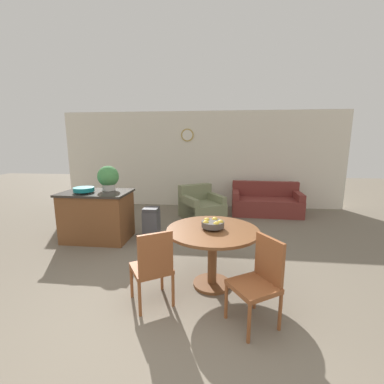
{
  "coord_description": "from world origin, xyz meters",
  "views": [
    {
      "loc": [
        0.58,
        -2.07,
        1.86
      ],
      "look_at": [
        0.09,
        2.41,
        0.98
      ],
      "focal_mm": 24.0,
      "sensor_mm": 36.0,
      "label": 1
    }
  ],
  "objects_px": {
    "kitchen_island": "(98,216)",
    "teal_bowl": "(84,190)",
    "trash_bin": "(151,223)",
    "dining_table": "(213,242)",
    "fruit_bowl": "(213,224)",
    "couch": "(266,203)",
    "dining_chair_near_right": "(259,278)",
    "dining_chair_near_left": "(153,265)",
    "armchair": "(201,207)",
    "potted_plant": "(108,177)"
  },
  "relations": [
    {
      "from": "fruit_bowl",
      "to": "trash_bin",
      "type": "height_order",
      "value": "fruit_bowl"
    },
    {
      "from": "dining_chair_near_right",
      "to": "kitchen_island",
      "type": "relative_size",
      "value": 0.73
    },
    {
      "from": "dining_chair_near_left",
      "to": "dining_chair_near_right",
      "type": "distance_m",
      "value": 1.16
    },
    {
      "from": "kitchen_island",
      "to": "potted_plant",
      "type": "height_order",
      "value": "potted_plant"
    },
    {
      "from": "kitchen_island",
      "to": "teal_bowl",
      "type": "relative_size",
      "value": 3.39
    },
    {
      "from": "fruit_bowl",
      "to": "trash_bin",
      "type": "distance_m",
      "value": 2.09
    },
    {
      "from": "potted_plant",
      "to": "couch",
      "type": "xyz_separation_m",
      "value": [
        3.34,
        2.02,
        -0.91
      ]
    },
    {
      "from": "dining_chair_near_right",
      "to": "fruit_bowl",
      "type": "bearing_deg",
      "value": 5.27
    },
    {
      "from": "trash_bin",
      "to": "dining_table",
      "type": "bearing_deg",
      "value": -52.12
    },
    {
      "from": "dining_chair_near_right",
      "to": "armchair",
      "type": "xyz_separation_m",
      "value": [
        -0.87,
        3.69,
        -0.23
      ]
    },
    {
      "from": "couch",
      "to": "armchair",
      "type": "xyz_separation_m",
      "value": [
        -1.66,
        -0.55,
        -0.01
      ]
    },
    {
      "from": "kitchen_island",
      "to": "potted_plant",
      "type": "bearing_deg",
      "value": 43.98
    },
    {
      "from": "dining_chair_near_right",
      "to": "couch",
      "type": "height_order",
      "value": "dining_chair_near_right"
    },
    {
      "from": "teal_bowl",
      "to": "couch",
      "type": "xyz_separation_m",
      "value": [
        3.69,
        2.32,
        -0.72
      ]
    },
    {
      "from": "dining_chair_near_right",
      "to": "dining_chair_near_left",
      "type": "bearing_deg",
      "value": 50.28
    },
    {
      "from": "fruit_bowl",
      "to": "teal_bowl",
      "type": "xyz_separation_m",
      "value": [
        -2.41,
        1.28,
        0.15
      ]
    },
    {
      "from": "dining_table",
      "to": "potted_plant",
      "type": "bearing_deg",
      "value": 142.6
    },
    {
      "from": "kitchen_island",
      "to": "teal_bowl",
      "type": "distance_m",
      "value": 0.56
    },
    {
      "from": "dining_chair_near_left",
      "to": "kitchen_island",
      "type": "relative_size",
      "value": 0.73
    },
    {
      "from": "armchair",
      "to": "potted_plant",
      "type": "bearing_deg",
      "value": -172.12
    },
    {
      "from": "teal_bowl",
      "to": "couch",
      "type": "height_order",
      "value": "teal_bowl"
    },
    {
      "from": "fruit_bowl",
      "to": "dining_table",
      "type": "bearing_deg",
      "value": -137.34
    },
    {
      "from": "dining_table",
      "to": "dining_chair_near_left",
      "type": "height_order",
      "value": "dining_chair_near_left"
    },
    {
      "from": "armchair",
      "to": "kitchen_island",
      "type": "bearing_deg",
      "value": -171.83
    },
    {
      "from": "fruit_bowl",
      "to": "kitchen_island",
      "type": "bearing_deg",
      "value": 148.05
    },
    {
      "from": "dining_table",
      "to": "fruit_bowl",
      "type": "relative_size",
      "value": 4.08
    },
    {
      "from": "dining_chair_near_right",
      "to": "kitchen_island",
      "type": "bearing_deg",
      "value": 21.03
    },
    {
      "from": "armchair",
      "to": "teal_bowl",
      "type": "bearing_deg",
      "value": -172.3
    },
    {
      "from": "dining_table",
      "to": "fruit_bowl",
      "type": "bearing_deg",
      "value": 42.66
    },
    {
      "from": "potted_plant",
      "to": "dining_chair_near_left",
      "type": "bearing_deg",
      "value": -55.84
    },
    {
      "from": "dining_chair_near_right",
      "to": "trash_bin",
      "type": "distance_m",
      "value": 2.85
    },
    {
      "from": "trash_bin",
      "to": "armchair",
      "type": "xyz_separation_m",
      "value": [
        0.87,
        1.45,
        -0.03
      ]
    },
    {
      "from": "teal_bowl",
      "to": "trash_bin",
      "type": "distance_m",
      "value": 1.4
    },
    {
      "from": "kitchen_island",
      "to": "trash_bin",
      "type": "relative_size",
      "value": 2.07
    },
    {
      "from": "teal_bowl",
      "to": "couch",
      "type": "bearing_deg",
      "value": 32.16
    },
    {
      "from": "dining_chair_near_left",
      "to": "fruit_bowl",
      "type": "height_order",
      "value": "dining_chair_near_left"
    },
    {
      "from": "dining_table",
      "to": "couch",
      "type": "bearing_deg",
      "value": 70.41
    },
    {
      "from": "dining_chair_near_left",
      "to": "couch",
      "type": "bearing_deg",
      "value": 32.57
    },
    {
      "from": "dining_chair_near_left",
      "to": "armchair",
      "type": "xyz_separation_m",
      "value": [
        0.28,
        3.54,
        -0.23
      ]
    },
    {
      "from": "fruit_bowl",
      "to": "armchair",
      "type": "bearing_deg",
      "value": 97.03
    },
    {
      "from": "potted_plant",
      "to": "trash_bin",
      "type": "xyz_separation_m",
      "value": [
        0.82,
        0.02,
        -0.89
      ]
    },
    {
      "from": "kitchen_island",
      "to": "couch",
      "type": "height_order",
      "value": "kitchen_island"
    },
    {
      "from": "kitchen_island",
      "to": "dining_table",
      "type": "bearing_deg",
      "value": -31.95
    },
    {
      "from": "dining_table",
      "to": "couch",
      "type": "height_order",
      "value": "couch"
    },
    {
      "from": "dining_table",
      "to": "couch",
      "type": "distance_m",
      "value": 3.83
    },
    {
      "from": "fruit_bowl",
      "to": "couch",
      "type": "xyz_separation_m",
      "value": [
        1.28,
        3.6,
        -0.56
      ]
    },
    {
      "from": "dining_table",
      "to": "teal_bowl",
      "type": "distance_m",
      "value": 2.75
    },
    {
      "from": "dining_table",
      "to": "teal_bowl",
      "type": "bearing_deg",
      "value": 152.01
    },
    {
      "from": "dining_chair_near_right",
      "to": "kitchen_island",
      "type": "distance_m",
      "value": 3.42
    },
    {
      "from": "dining_table",
      "to": "dining_chair_near_left",
      "type": "xyz_separation_m",
      "value": [
        -0.65,
        -0.5,
        -0.1
      ]
    }
  ]
}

